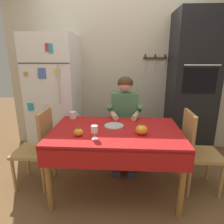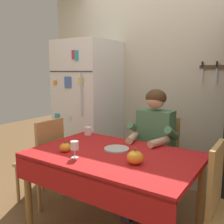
{
  "view_description": "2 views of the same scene",
  "coord_description": "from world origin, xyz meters",
  "px_view_note": "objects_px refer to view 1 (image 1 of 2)",
  "views": [
    {
      "loc": [
        0.08,
        -1.92,
        1.53
      ],
      "look_at": [
        -0.05,
        0.25,
        0.89
      ],
      "focal_mm": 31.87,
      "sensor_mm": 36.0,
      "label": 1
    },
    {
      "loc": [
        1.09,
        -1.59,
        1.42
      ],
      "look_at": [
        -0.14,
        0.3,
        1.05
      ],
      "focal_mm": 39.92,
      "sensor_mm": 36.0,
      "label": 2
    }
  ],
  "objects_px": {
    "chair_right_side": "(196,148)",
    "chair_left_side": "(39,145)",
    "refrigerator": "(56,98)",
    "wine_glass": "(94,130)",
    "seated_person": "(125,114)",
    "wall_oven": "(191,89)",
    "dining_table": "(116,137)",
    "chair_behind_person": "(124,125)",
    "coffee_mug": "(73,115)",
    "pumpkin_medium": "(78,132)",
    "pumpkin_large": "(142,130)",
    "serving_tray": "(114,126)"
  },
  "relations": [
    {
      "from": "dining_table",
      "to": "pumpkin_large",
      "type": "relative_size",
      "value": 11.15
    },
    {
      "from": "dining_table",
      "to": "chair_left_side",
      "type": "bearing_deg",
      "value": 176.28
    },
    {
      "from": "dining_table",
      "to": "wine_glass",
      "type": "xyz_separation_m",
      "value": [
        -0.19,
        -0.24,
        0.18
      ]
    },
    {
      "from": "coffee_mug",
      "to": "pumpkin_medium",
      "type": "height_order",
      "value": "pumpkin_medium"
    },
    {
      "from": "seated_person",
      "to": "pumpkin_large",
      "type": "relative_size",
      "value": 9.92
    },
    {
      "from": "chair_behind_person",
      "to": "wine_glass",
      "type": "height_order",
      "value": "chair_behind_person"
    },
    {
      "from": "pumpkin_medium",
      "to": "wall_oven",
      "type": "bearing_deg",
      "value": 37.62
    },
    {
      "from": "chair_left_side",
      "to": "coffee_mug",
      "type": "relative_size",
      "value": 8.3
    },
    {
      "from": "pumpkin_large",
      "to": "pumpkin_medium",
      "type": "relative_size",
      "value": 1.28
    },
    {
      "from": "wall_oven",
      "to": "chair_left_side",
      "type": "xyz_separation_m",
      "value": [
        -1.95,
        -0.86,
        -0.54
      ]
    },
    {
      "from": "refrigerator",
      "to": "coffee_mug",
      "type": "height_order",
      "value": "refrigerator"
    },
    {
      "from": "chair_right_side",
      "to": "wine_glass",
      "type": "distance_m",
      "value": 1.19
    },
    {
      "from": "pumpkin_large",
      "to": "pumpkin_medium",
      "type": "height_order",
      "value": "pumpkin_large"
    },
    {
      "from": "refrigerator",
      "to": "chair_left_side",
      "type": "xyz_separation_m",
      "value": [
        0.05,
        -0.82,
        -0.39
      ]
    },
    {
      "from": "chair_right_side",
      "to": "dining_table",
      "type": "bearing_deg",
      "value": -174.0
    },
    {
      "from": "chair_right_side",
      "to": "serving_tray",
      "type": "height_order",
      "value": "chair_right_side"
    },
    {
      "from": "chair_behind_person",
      "to": "coffee_mug",
      "type": "relative_size",
      "value": 8.3
    },
    {
      "from": "refrigerator",
      "to": "wine_glass",
      "type": "bearing_deg",
      "value": -56.16
    },
    {
      "from": "chair_behind_person",
      "to": "pumpkin_large",
      "type": "relative_size",
      "value": 7.41
    },
    {
      "from": "chair_left_side",
      "to": "pumpkin_large",
      "type": "height_order",
      "value": "chair_left_side"
    },
    {
      "from": "wall_oven",
      "to": "serving_tray",
      "type": "distance_m",
      "value": 1.38
    },
    {
      "from": "dining_table",
      "to": "seated_person",
      "type": "height_order",
      "value": "seated_person"
    },
    {
      "from": "dining_table",
      "to": "wall_oven",
      "type": "bearing_deg",
      "value": 41.31
    },
    {
      "from": "seated_person",
      "to": "pumpkin_medium",
      "type": "bearing_deg",
      "value": -120.93
    },
    {
      "from": "chair_left_side",
      "to": "dining_table",
      "type": "bearing_deg",
      "value": -3.72
    },
    {
      "from": "chair_right_side",
      "to": "coffee_mug",
      "type": "xyz_separation_m",
      "value": [
        -1.47,
        0.3,
        0.27
      ]
    },
    {
      "from": "refrigerator",
      "to": "pumpkin_medium",
      "type": "height_order",
      "value": "refrigerator"
    },
    {
      "from": "seated_person",
      "to": "chair_behind_person",
      "type": "bearing_deg",
      "value": 90.0
    },
    {
      "from": "wall_oven",
      "to": "wine_glass",
      "type": "bearing_deg",
      "value": -136.88
    },
    {
      "from": "chair_right_side",
      "to": "chair_left_side",
      "type": "height_order",
      "value": "same"
    },
    {
      "from": "chair_right_side",
      "to": "seated_person",
      "type": "bearing_deg",
      "value": 147.69
    },
    {
      "from": "seated_person",
      "to": "wine_glass",
      "type": "xyz_separation_m",
      "value": [
        -0.29,
        -0.85,
        0.1
      ]
    },
    {
      "from": "serving_tray",
      "to": "chair_right_side",
      "type": "bearing_deg",
      "value": -1.22
    },
    {
      "from": "wall_oven",
      "to": "wine_glass",
      "type": "height_order",
      "value": "wall_oven"
    },
    {
      "from": "wall_oven",
      "to": "seated_person",
      "type": "bearing_deg",
      "value": -161.52
    },
    {
      "from": "refrigerator",
      "to": "pumpkin_medium",
      "type": "xyz_separation_m",
      "value": [
        0.58,
        -1.05,
        -0.12
      ]
    },
    {
      "from": "refrigerator",
      "to": "pumpkin_large",
      "type": "bearing_deg",
      "value": -38.68
    },
    {
      "from": "coffee_mug",
      "to": "serving_tray",
      "type": "xyz_separation_m",
      "value": [
        0.54,
        -0.28,
        -0.04
      ]
    },
    {
      "from": "dining_table",
      "to": "pumpkin_medium",
      "type": "relative_size",
      "value": 14.26
    },
    {
      "from": "pumpkin_medium",
      "to": "refrigerator",
      "type": "bearing_deg",
      "value": 118.93
    },
    {
      "from": "chair_right_side",
      "to": "refrigerator",
      "type": "bearing_deg",
      "value": 156.93
    },
    {
      "from": "seated_person",
      "to": "chair_left_side",
      "type": "bearing_deg",
      "value": -151.31
    },
    {
      "from": "dining_table",
      "to": "wine_glass",
      "type": "distance_m",
      "value": 0.36
    },
    {
      "from": "dining_table",
      "to": "chair_left_side",
      "type": "relative_size",
      "value": 1.51
    },
    {
      "from": "refrigerator",
      "to": "seated_person",
      "type": "distance_m",
      "value": 1.09
    },
    {
      "from": "wall_oven",
      "to": "serving_tray",
      "type": "height_order",
      "value": "wall_oven"
    },
    {
      "from": "chair_right_side",
      "to": "pumpkin_medium",
      "type": "bearing_deg",
      "value": -168.21
    },
    {
      "from": "coffee_mug",
      "to": "pumpkin_medium",
      "type": "distance_m",
      "value": 0.6
    },
    {
      "from": "wall_oven",
      "to": "chair_left_side",
      "type": "relative_size",
      "value": 2.26
    },
    {
      "from": "pumpkin_large",
      "to": "serving_tray",
      "type": "bearing_deg",
      "value": 144.93
    }
  ]
}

